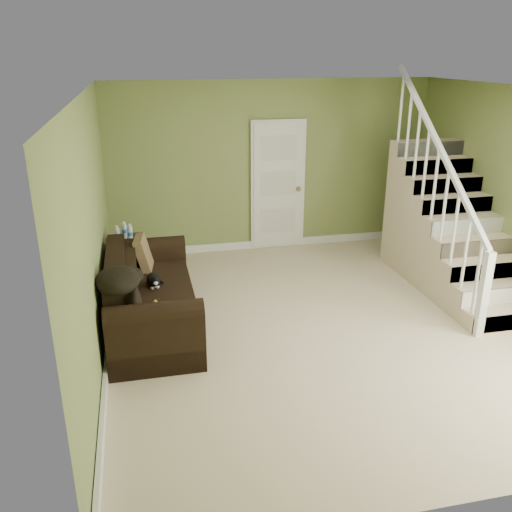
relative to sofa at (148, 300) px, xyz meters
name	(u,v)px	position (x,y,z in m)	size (l,w,h in m)	color
floor	(327,324)	(2.02, -0.39, -0.33)	(5.00, 5.50, 0.01)	#C7B290
ceiling	(339,92)	(2.02, -0.39, 2.27)	(5.00, 5.50, 0.01)	white
wall_back	(271,167)	(2.02, 2.36, 0.97)	(5.00, 0.04, 2.60)	olive
wall_front	(486,342)	(2.02, -3.14, 0.97)	(5.00, 0.04, 2.60)	olive
wall_left	(93,233)	(-0.48, -0.39, 0.97)	(0.04, 5.50, 2.60)	olive
baseboard_back	(271,243)	(2.02, 2.33, -0.27)	(5.00, 0.04, 0.12)	white
baseboard_left	(108,342)	(-0.45, -0.39, -0.27)	(0.04, 5.50, 0.12)	white
door	(278,186)	(2.12, 2.31, 0.68)	(0.86, 0.12, 2.02)	white
staircase	(444,234)	(4.01, 0.57, 0.31)	(1.00, 2.51, 2.82)	#C7B290
sofa	(148,300)	(0.00, 0.00, 0.00)	(0.95, 2.19, 0.87)	black
side_table	(127,263)	(-0.24, 1.21, 0.00)	(0.67, 0.67, 0.88)	black
cat	(154,280)	(0.08, 0.05, 0.22)	(0.22, 0.42, 0.20)	black
banana	(156,303)	(0.08, -0.45, 0.16)	(0.05, 0.16, 0.05)	yellow
throw_pillow	(143,253)	(-0.01, 0.67, 0.33)	(0.10, 0.42, 0.42)	#45311B
throw_blanket	(118,280)	(-0.27, -0.70, 0.57)	(0.42, 0.56, 0.23)	black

